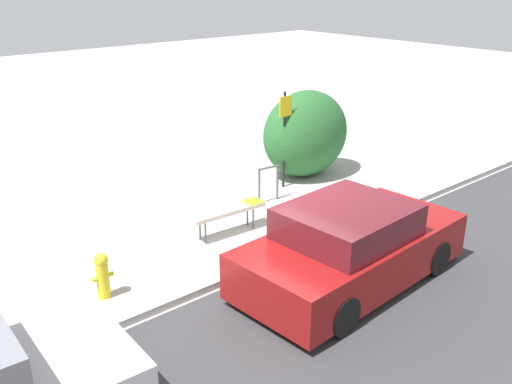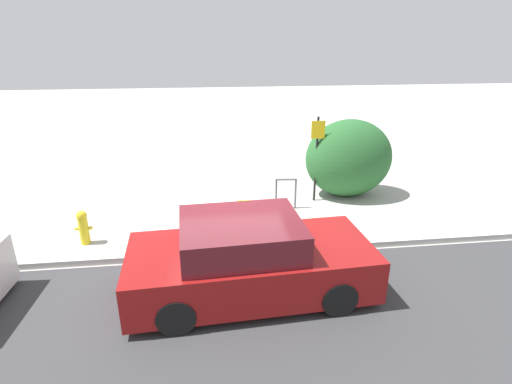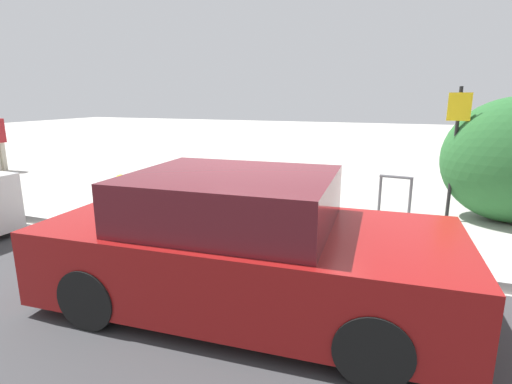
{
  "view_description": "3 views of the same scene",
  "coord_description": "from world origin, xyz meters",
  "px_view_note": "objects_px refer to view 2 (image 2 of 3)",
  "views": [
    {
      "loc": [
        -6.31,
        -6.68,
        4.85
      ],
      "look_at": [
        0.24,
        1.04,
        0.91
      ],
      "focal_mm": 40.0,
      "sensor_mm": 36.0,
      "label": 1
    },
    {
      "loc": [
        -0.35,
        -7.21,
        4.17
      ],
      "look_at": [
        0.62,
        0.59,
        1.13
      ],
      "focal_mm": 28.0,
      "sensor_mm": 36.0,
      "label": 2
    },
    {
      "loc": [
        1.73,
        -4.86,
        2.13
      ],
      "look_at": [
        -0.54,
        1.11,
        0.6
      ],
      "focal_mm": 28.0,
      "sensor_mm": 36.0,
      "label": 3
    }
  ],
  "objects_px": {
    "bike_rack": "(286,190)",
    "fire_hydrant": "(83,226)",
    "sign_post": "(317,152)",
    "bench": "(219,206)",
    "parked_car_near": "(249,260)"
  },
  "relations": [
    {
      "from": "bench",
      "to": "parked_car_near",
      "type": "xyz_separation_m",
      "value": [
        0.4,
        -2.77,
        0.15
      ]
    },
    {
      "from": "sign_post",
      "to": "fire_hydrant",
      "type": "height_order",
      "value": "sign_post"
    },
    {
      "from": "fire_hydrant",
      "to": "sign_post",
      "type": "bearing_deg",
      "value": 17.87
    },
    {
      "from": "parked_car_near",
      "to": "bike_rack",
      "type": "bearing_deg",
      "value": 66.08
    },
    {
      "from": "sign_post",
      "to": "parked_car_near",
      "type": "relative_size",
      "value": 0.55
    },
    {
      "from": "bench",
      "to": "fire_hydrant",
      "type": "relative_size",
      "value": 2.13
    },
    {
      "from": "fire_hydrant",
      "to": "parked_car_near",
      "type": "distance_m",
      "value": 3.99
    },
    {
      "from": "bench",
      "to": "fire_hydrant",
      "type": "distance_m",
      "value": 2.98
    },
    {
      "from": "bike_rack",
      "to": "sign_post",
      "type": "height_order",
      "value": "sign_post"
    },
    {
      "from": "bench",
      "to": "bike_rack",
      "type": "xyz_separation_m",
      "value": [
        1.74,
        0.77,
        0.01
      ]
    },
    {
      "from": "bench",
      "to": "sign_post",
      "type": "relative_size",
      "value": 0.71
    },
    {
      "from": "bike_rack",
      "to": "fire_hydrant",
      "type": "height_order",
      "value": "bike_rack"
    },
    {
      "from": "sign_post",
      "to": "parked_car_near",
      "type": "xyz_separation_m",
      "value": [
        -2.23,
        -3.99,
        -0.74
      ]
    },
    {
      "from": "bench",
      "to": "fire_hydrant",
      "type": "height_order",
      "value": "fire_hydrant"
    },
    {
      "from": "sign_post",
      "to": "bike_rack",
      "type": "bearing_deg",
      "value": -153.12
    }
  ]
}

